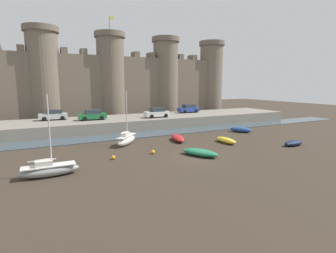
# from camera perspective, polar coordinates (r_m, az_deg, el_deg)

# --- Properties ---
(ground_plane) EXTENTS (160.00, 160.00, 0.00)m
(ground_plane) POSITION_cam_1_polar(r_m,az_deg,el_deg) (26.22, 6.16, -6.65)
(ground_plane) COLOR #382D23
(water_channel) EXTENTS (80.00, 4.50, 0.10)m
(water_channel) POSITION_cam_1_polar(r_m,az_deg,el_deg) (37.83, -4.86, -1.65)
(water_channel) COLOR #3D4C56
(water_channel) RESTS_ON ground
(quay_road) EXTENTS (60.79, 10.00, 1.68)m
(quay_road) POSITION_cam_1_polar(r_m,az_deg,el_deg) (44.43, -8.36, 0.92)
(quay_road) COLOR gray
(quay_road) RESTS_ON ground
(castle) EXTENTS (54.80, 6.00, 20.18)m
(castle) POSITION_cam_1_polar(r_m,az_deg,el_deg) (54.55, -12.24, 9.62)
(castle) COLOR #706354
(castle) RESTS_ON ground
(rowboat_foreground_left) EXTENTS (1.22, 3.41, 0.68)m
(rowboat_foreground_left) POSITION_cam_1_polar(r_m,az_deg,el_deg) (32.94, 12.47, -2.91)
(rowboat_foreground_left) COLOR yellow
(rowboat_foreground_left) RESTS_ON ground
(rowboat_near_channel_left) EXTENTS (2.87, 1.18, 0.64)m
(rowboat_near_channel_left) POSITION_cam_1_polar(r_m,az_deg,el_deg) (34.02, 25.62, -3.26)
(rowboat_near_channel_left) COLOR #141E3D
(rowboat_near_channel_left) RESTS_ON ground
(rowboat_midflat_centre) EXTENTS (3.13, 4.12, 0.71)m
(rowboat_midflat_centre) POSITION_cam_1_polar(r_m,az_deg,el_deg) (26.60, 6.96, -5.60)
(rowboat_midflat_centre) COLOR #1E6B47
(rowboat_midflat_centre) RESTS_ON ground
(sailboat_foreground_right) EXTENTS (3.66, 3.90, 6.38)m
(sailboat_foreground_right) POSITION_cam_1_polar(r_m,az_deg,el_deg) (31.57, -9.03, -2.77)
(sailboat_foreground_right) COLOR silver
(sailboat_foreground_right) RESTS_ON ground
(sailboat_foreground_centre) EXTENTS (4.45, 1.27, 6.41)m
(sailboat_foreground_centre) POSITION_cam_1_polar(r_m,az_deg,el_deg) (22.65, -24.53, -8.52)
(sailboat_foreground_centre) COLOR gray
(sailboat_foreground_centre) RESTS_ON ground
(rowboat_midflat_left) EXTENTS (2.74, 3.50, 0.79)m
(rowboat_midflat_left) POSITION_cam_1_polar(r_m,az_deg,el_deg) (40.88, 15.52, -0.63)
(rowboat_midflat_left) COLOR #234793
(rowboat_midflat_left) RESTS_ON ground
(rowboat_near_channel_right) EXTENTS (2.27, 4.09, 0.76)m
(rowboat_near_channel_right) POSITION_cam_1_polar(r_m,az_deg,el_deg) (33.30, 2.15, -2.50)
(rowboat_near_channel_right) COLOR red
(rowboat_near_channel_right) RESTS_ON ground
(mooring_buoy_near_channel) EXTENTS (0.42, 0.42, 0.42)m
(mooring_buoy_near_channel) POSITION_cam_1_polar(r_m,az_deg,el_deg) (27.23, -3.32, -5.56)
(mooring_buoy_near_channel) COLOR orange
(mooring_buoy_near_channel) RESTS_ON ground
(mooring_buoy_mid_mud) EXTENTS (0.39, 0.39, 0.39)m
(mooring_buoy_mid_mud) POSITION_cam_1_polar(r_m,az_deg,el_deg) (25.77, -11.84, -6.62)
(mooring_buoy_mid_mud) COLOR orange
(mooring_buoy_mid_mud) RESTS_ON ground
(car_quay_centre_west) EXTENTS (4.10, 1.89, 1.62)m
(car_quay_centre_west) POSITION_cam_1_polar(r_m,az_deg,el_deg) (43.68, -2.41, 3.01)
(car_quay_centre_west) COLOR silver
(car_quay_centre_west) RESTS_ON quay_road
(car_quay_centre_east) EXTENTS (4.10, 1.89, 1.62)m
(car_quay_centre_east) POSITION_cam_1_polar(r_m,az_deg,el_deg) (44.12, -23.71, 2.31)
(car_quay_centre_east) COLOR #B2B5B7
(car_quay_centre_east) RESTS_ON quay_road
(car_quay_east) EXTENTS (4.10, 1.89, 1.62)m
(car_quay_east) POSITION_cam_1_polar(r_m,az_deg,el_deg) (42.18, -16.12, 2.44)
(car_quay_east) COLOR #1E6638
(car_quay_east) RESTS_ON quay_road
(car_quay_west) EXTENTS (4.10, 1.89, 1.62)m
(car_quay_west) POSITION_cam_1_polar(r_m,az_deg,el_deg) (51.35, 4.50, 3.91)
(car_quay_west) COLOR #263F99
(car_quay_west) RESTS_ON quay_road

